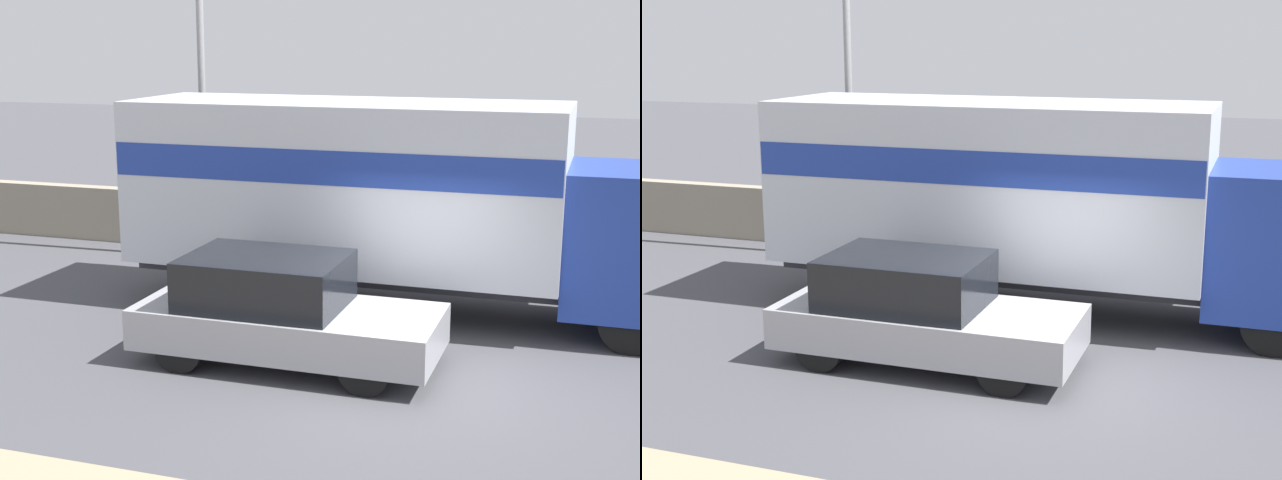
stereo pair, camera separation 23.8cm
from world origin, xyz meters
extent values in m
plane|color=#47474C|center=(0.00, 0.00, 0.00)|extent=(80.00, 80.00, 0.00)
cube|color=gray|center=(0.00, 6.01, 0.58)|extent=(60.00, 0.35, 1.17)
cylinder|color=gray|center=(-5.14, 5.21, 3.70)|extent=(0.14, 0.14, 7.41)
cube|color=navy|center=(2.93, 2.91, 1.46)|extent=(2.00, 2.10, 2.11)
cube|color=#2D2D33|center=(-1.53, 2.91, 0.67)|extent=(6.92, 1.35, 0.25)
cube|color=silver|center=(-1.53, 2.91, 2.09)|extent=(6.92, 2.46, 2.58)
cube|color=navy|center=(-1.53, 2.91, 2.49)|extent=(6.88, 2.48, 0.52)
cylinder|color=black|center=(2.93, 3.79, 0.45)|extent=(0.90, 0.28, 0.90)
cylinder|color=black|center=(2.93, 2.03, 0.45)|extent=(0.90, 0.28, 0.90)
cylinder|color=black|center=(-3.43, 3.79, 0.45)|extent=(0.90, 0.28, 0.90)
cylinder|color=black|center=(-3.43, 2.03, 0.45)|extent=(0.90, 0.28, 0.90)
cylinder|color=black|center=(-2.05, 3.79, 0.45)|extent=(0.90, 0.28, 0.90)
cylinder|color=black|center=(-2.05, 2.03, 0.45)|extent=(0.90, 0.28, 0.90)
cube|color=#9E9EA3|center=(-1.52, 0.15, 0.53)|extent=(4.12, 1.73, 0.55)
cube|color=black|center=(-1.84, 0.15, 1.15)|extent=(2.14, 1.59, 0.69)
cylinder|color=black|center=(-0.24, 0.89, 0.34)|extent=(0.67, 0.20, 0.67)
cylinder|color=black|center=(-0.24, -0.60, 0.34)|extent=(0.67, 0.20, 0.67)
cylinder|color=black|center=(-2.79, 0.89, 0.34)|extent=(0.67, 0.20, 0.67)
cylinder|color=black|center=(-2.79, -0.60, 0.34)|extent=(0.67, 0.20, 0.67)
camera|label=1|loc=(2.48, -10.69, 4.40)|focal=50.00mm
camera|label=2|loc=(2.70, -10.62, 4.40)|focal=50.00mm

